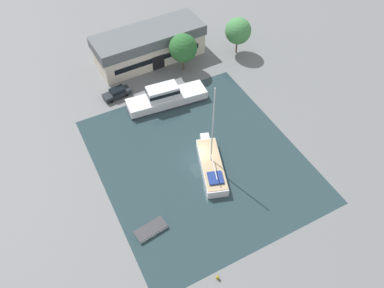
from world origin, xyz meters
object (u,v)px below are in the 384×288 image
(quay_tree_by_water, at_px, (238,31))
(sailboat_moored, at_px, (211,165))
(small_dinghy, at_px, (151,230))
(quay_tree_near_building, at_px, (183,48))
(parked_car, at_px, (117,93))
(motor_cruiser, at_px, (166,97))
(warehouse_building, at_px, (149,45))

(quay_tree_by_water, relative_size, sailboat_moored, 0.48)
(small_dinghy, bearing_deg, quay_tree_by_water, -54.90)
(quay_tree_near_building, xyz_separation_m, parked_car, (-13.27, -1.42, -3.87))
(quay_tree_by_water, relative_size, motor_cruiser, 0.52)
(warehouse_building, relative_size, quay_tree_by_water, 2.91)
(quay_tree_near_building, bearing_deg, small_dinghy, -123.82)
(quay_tree_near_building, relative_size, motor_cruiser, 0.53)
(parked_car, xyz_separation_m, small_dinghy, (-4.98, -25.83, -0.56))
(warehouse_building, bearing_deg, small_dinghy, -115.62)
(quay_tree_near_building, height_order, motor_cruiser, quay_tree_near_building)
(warehouse_building, relative_size, small_dinghy, 4.80)
(quay_tree_by_water, xyz_separation_m, sailboat_moored, (-18.14, -22.44, -3.82))
(small_dinghy, bearing_deg, parked_car, -18.62)
(quay_tree_by_water, xyz_separation_m, small_dinghy, (-29.68, -27.49, -4.35))
(quay_tree_near_building, distance_m, sailboat_moored, 23.52)
(quay_tree_near_building, bearing_deg, motor_cruiser, -134.68)
(motor_cruiser, xyz_separation_m, small_dinghy, (-11.64, -20.57, -1.01))
(quay_tree_by_water, distance_m, small_dinghy, 40.69)
(parked_car, bearing_deg, small_dinghy, 161.80)
(warehouse_building, bearing_deg, quay_tree_by_water, -22.48)
(warehouse_building, distance_m, small_dinghy, 36.18)
(warehouse_building, distance_m, parked_car, 11.99)
(quay_tree_by_water, xyz_separation_m, motor_cruiser, (-18.04, -6.92, -3.34))
(small_dinghy, bearing_deg, warehouse_building, -30.96)
(sailboat_moored, distance_m, motor_cruiser, 15.52)
(sailboat_moored, xyz_separation_m, motor_cruiser, (0.10, 15.52, 0.48))
(quay_tree_by_water, relative_size, parked_car, 1.45)
(parked_car, distance_m, sailboat_moored, 21.79)
(warehouse_building, height_order, small_dinghy, warehouse_building)
(quay_tree_near_building, relative_size, quay_tree_by_water, 1.02)
(quay_tree_near_building, bearing_deg, parked_car, -173.89)
(parked_car, bearing_deg, motor_cruiser, -135.61)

